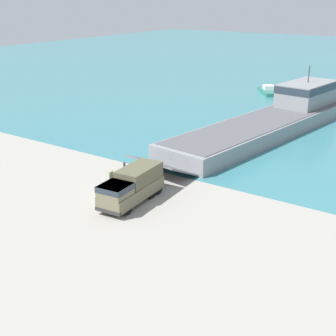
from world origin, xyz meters
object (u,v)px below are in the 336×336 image
(landing_craft, at_px, (276,116))
(military_truck, at_px, (132,186))
(mooring_bollard, at_px, (124,165))
(soldier_on_ramp, at_px, (112,177))
(moored_boat_b, at_px, (269,91))

(landing_craft, bearing_deg, military_truck, -85.06)
(mooring_bollard, bearing_deg, soldier_on_ramp, -63.66)
(landing_craft, bearing_deg, moored_boat_b, 122.30)
(landing_craft, xyz_separation_m, moored_boat_b, (-10.70, 23.00, -1.39))
(soldier_on_ramp, distance_m, mooring_bollard, 5.18)
(landing_craft, bearing_deg, soldier_on_ramp, -92.48)
(landing_craft, distance_m, moored_boat_b, 25.41)
(military_truck, xyz_separation_m, soldier_on_ramp, (-3.63, 1.51, -0.51))
(landing_craft, relative_size, mooring_bollard, 50.79)
(military_truck, bearing_deg, soldier_on_ramp, -117.43)
(soldier_on_ramp, xyz_separation_m, mooring_bollard, (-2.28, 4.61, -0.62))
(landing_craft, relative_size, moored_boat_b, 5.34)
(military_truck, relative_size, moored_boat_b, 1.00)
(military_truck, bearing_deg, landing_craft, 172.74)
(soldier_on_ramp, distance_m, moored_boat_b, 51.50)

